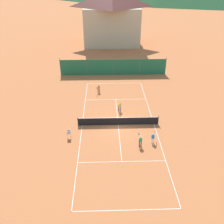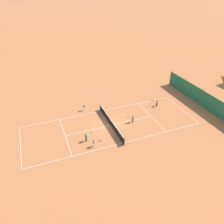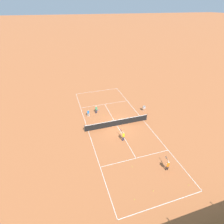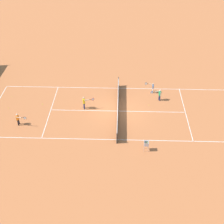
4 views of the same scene
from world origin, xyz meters
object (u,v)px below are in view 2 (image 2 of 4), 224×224
(player_far_baseline, at_px, (133,117))
(tennis_ball_mid_court, at_px, (160,118))
(tennis_ball_near_corner, at_px, (92,134))
(tennis_ball_service_box, at_px, (184,117))
(tennis_net, at_px, (111,122))
(player_near_baseline, at_px, (94,142))
(player_far_service, at_px, (86,136))
(tennis_ball_alley_right, at_px, (165,100))
(ball_hopper, at_px, (84,107))
(tennis_ball_by_net_left, at_px, (175,111))
(player_near_service, at_px, (157,102))

(player_far_baseline, bearing_deg, tennis_ball_mid_court, 82.52)
(tennis_ball_near_corner, xyz_separation_m, tennis_ball_mid_court, (-0.15, 10.40, 0.00))
(tennis_ball_service_box, relative_size, tennis_ball_near_corner, 1.00)
(tennis_net, xyz_separation_m, player_near_baseline, (3.37, -3.49, 0.17))
(player_near_baseline, xyz_separation_m, player_far_service, (-1.39, -0.57, 0.05))
(tennis_net, relative_size, tennis_ball_alley_right, 139.09)
(tennis_ball_alley_right, distance_m, tennis_ball_near_corner, 14.70)
(tennis_ball_alley_right, xyz_separation_m, ball_hopper, (-1.99, -13.38, 0.62))
(player_near_baseline, distance_m, tennis_ball_by_net_left, 14.40)
(tennis_ball_alley_right, bearing_deg, tennis_ball_mid_court, -40.84)
(player_near_baseline, xyz_separation_m, tennis_ball_mid_court, (-2.49, 10.87, -0.63))
(player_far_baseline, relative_size, tennis_ball_alley_right, 20.00)
(player_near_baseline, distance_m, player_far_service, 1.50)
(tennis_ball_by_net_left, relative_size, tennis_ball_alley_right, 1.00)
(player_far_baseline, height_order, ball_hopper, player_far_baseline)
(tennis_ball_by_net_left, bearing_deg, player_near_baseline, -77.13)
(player_far_service, bearing_deg, tennis_ball_by_net_left, 97.08)
(tennis_net, height_order, tennis_ball_mid_court, tennis_net)
(tennis_net, bearing_deg, tennis_ball_service_box, 78.78)
(player_far_baseline, relative_size, ball_hopper, 1.48)
(tennis_ball_near_corner, bearing_deg, player_far_service, -47.62)
(player_far_baseline, xyz_separation_m, tennis_ball_mid_court, (0.55, 4.20, -0.73))
(ball_hopper, bearing_deg, tennis_ball_mid_court, 57.57)
(tennis_ball_by_net_left, distance_m, tennis_ball_alley_right, 3.53)
(tennis_ball_near_corner, bearing_deg, player_near_service, 106.00)
(player_near_baseline, bearing_deg, player_near_service, 115.00)
(tennis_ball_alley_right, height_order, tennis_ball_near_corner, same)
(tennis_ball_service_box, bearing_deg, tennis_ball_by_net_left, -173.17)
(player_far_baseline, bearing_deg, ball_hopper, -135.51)
(tennis_ball_alley_right, bearing_deg, player_far_baseline, -65.02)
(tennis_ball_by_net_left, distance_m, tennis_ball_service_box, 1.98)
(player_far_baseline, xyz_separation_m, tennis_ball_alley_right, (-3.65, 7.84, -0.73))
(tennis_ball_alley_right, height_order, ball_hopper, ball_hopper)
(tennis_ball_service_box, bearing_deg, player_far_baseline, -103.36)
(player_far_service, height_order, ball_hopper, player_far_service)
(player_far_baseline, height_order, tennis_ball_mid_court, player_far_baseline)
(ball_hopper, bearing_deg, player_far_baseline, 44.49)
(tennis_ball_alley_right, bearing_deg, tennis_ball_near_corner, -72.75)
(tennis_net, relative_size, tennis_ball_service_box, 139.09)
(player_far_service, relative_size, tennis_ball_alley_right, 18.41)
(player_far_baseline, distance_m, tennis_ball_service_box, 7.84)
(tennis_ball_by_net_left, height_order, tennis_ball_near_corner, same)
(player_far_baseline, height_order, tennis_ball_near_corner, player_far_baseline)
(tennis_ball_by_net_left, bearing_deg, tennis_ball_near_corner, -86.34)
(player_near_service, xyz_separation_m, tennis_ball_mid_court, (3.23, -1.39, -0.67))
(player_far_baseline, xyz_separation_m, tennis_ball_near_corner, (0.71, -6.19, -0.73))
(tennis_net, xyz_separation_m, player_near_service, (-2.35, 8.77, 0.20))
(tennis_net, relative_size, tennis_ball_mid_court, 139.09)
(tennis_ball_mid_court, bearing_deg, player_near_service, 156.64)
(tennis_ball_alley_right, distance_m, ball_hopper, 13.54)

